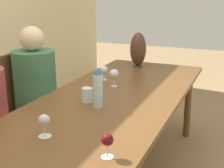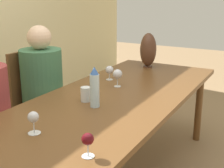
{
  "view_description": "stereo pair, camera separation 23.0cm",
  "coord_description": "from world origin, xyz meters",
  "px_view_note": "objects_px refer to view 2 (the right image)",
  "views": [
    {
      "loc": [
        -1.8,
        -0.87,
        1.51
      ],
      "look_at": [
        0.24,
        0.0,
        0.86
      ],
      "focal_mm": 50.0,
      "sensor_mm": 36.0,
      "label": 1
    },
    {
      "loc": [
        -1.69,
        -1.08,
        1.51
      ],
      "look_at": [
        0.24,
        0.0,
        0.86
      ],
      "focal_mm": 50.0,
      "sensor_mm": 36.0,
      "label": 2
    }
  ],
  "objects_px": {
    "wine_glass_2": "(33,118)",
    "wine_glass_3": "(109,70)",
    "water_tumbler": "(86,94)",
    "person_far": "(44,90)",
    "chair_far": "(37,103)",
    "water_bottle": "(95,88)",
    "wine_glass_1": "(117,74)",
    "vase": "(148,50)",
    "wine_glass_0": "(88,140)"
  },
  "relations": [
    {
      "from": "wine_glass_2",
      "to": "wine_glass_3",
      "type": "relative_size",
      "value": 1.01
    },
    {
      "from": "water_tumbler",
      "to": "person_far",
      "type": "relative_size",
      "value": 0.08
    },
    {
      "from": "water_tumbler",
      "to": "chair_far",
      "type": "xyz_separation_m",
      "value": [
        0.29,
        0.75,
        -0.29
      ]
    },
    {
      "from": "wine_glass_2",
      "to": "chair_far",
      "type": "height_order",
      "value": "chair_far"
    },
    {
      "from": "water_bottle",
      "to": "wine_glass_2",
      "type": "xyz_separation_m",
      "value": [
        -0.52,
        0.07,
        -0.04
      ]
    },
    {
      "from": "wine_glass_1",
      "to": "wine_glass_2",
      "type": "xyz_separation_m",
      "value": [
        -1.02,
        -0.02,
        -0.01
      ]
    },
    {
      "from": "wine_glass_1",
      "to": "chair_far",
      "type": "distance_m",
      "value": 0.86
    },
    {
      "from": "wine_glass_1",
      "to": "chair_far",
      "type": "xyz_separation_m",
      "value": [
        -0.14,
        0.78,
        -0.34
      ]
    },
    {
      "from": "vase",
      "to": "wine_glass_0",
      "type": "bearing_deg",
      "value": -165.61
    },
    {
      "from": "wine_glass_3",
      "to": "wine_glass_0",
      "type": "bearing_deg",
      "value": -154.62
    },
    {
      "from": "water_tumbler",
      "to": "wine_glass_2",
      "type": "xyz_separation_m",
      "value": [
        -0.59,
        -0.05,
        0.04
      ]
    },
    {
      "from": "wine_glass_1",
      "to": "person_far",
      "type": "xyz_separation_m",
      "value": [
        -0.14,
        0.68,
        -0.2
      ]
    },
    {
      "from": "water_tumbler",
      "to": "wine_glass_1",
      "type": "distance_m",
      "value": 0.43
    },
    {
      "from": "wine_glass_3",
      "to": "chair_far",
      "type": "distance_m",
      "value": 0.75
    },
    {
      "from": "water_bottle",
      "to": "wine_glass_1",
      "type": "height_order",
      "value": "water_bottle"
    },
    {
      "from": "wine_glass_1",
      "to": "wine_glass_2",
      "type": "relative_size",
      "value": 1.14
    },
    {
      "from": "wine_glass_0",
      "to": "wine_glass_2",
      "type": "distance_m",
      "value": 0.41
    },
    {
      "from": "wine_glass_0",
      "to": "water_tumbler",
      "type": "bearing_deg",
      "value": 34.51
    },
    {
      "from": "water_tumbler",
      "to": "vase",
      "type": "distance_m",
      "value": 1.2
    },
    {
      "from": "wine_glass_2",
      "to": "water_bottle",
      "type": "bearing_deg",
      "value": -7.76
    },
    {
      "from": "water_bottle",
      "to": "person_far",
      "type": "relative_size",
      "value": 0.23
    },
    {
      "from": "chair_far",
      "to": "wine_glass_1",
      "type": "bearing_deg",
      "value": -79.8
    },
    {
      "from": "vase",
      "to": "person_far",
      "type": "relative_size",
      "value": 0.29
    },
    {
      "from": "vase",
      "to": "chair_far",
      "type": "height_order",
      "value": "vase"
    },
    {
      "from": "water_bottle",
      "to": "wine_glass_3",
      "type": "xyz_separation_m",
      "value": [
        0.65,
        0.25,
        -0.05
      ]
    },
    {
      "from": "water_bottle",
      "to": "person_far",
      "type": "bearing_deg",
      "value": 65.22
    },
    {
      "from": "water_bottle",
      "to": "chair_far",
      "type": "relative_size",
      "value": 0.28
    },
    {
      "from": "wine_glass_3",
      "to": "chair_far",
      "type": "bearing_deg",
      "value": 115.34
    },
    {
      "from": "water_bottle",
      "to": "wine_glass_1",
      "type": "xyz_separation_m",
      "value": [
        0.5,
        0.09,
        -0.03
      ]
    },
    {
      "from": "water_tumbler",
      "to": "chair_far",
      "type": "bearing_deg",
      "value": 68.79
    },
    {
      "from": "vase",
      "to": "wine_glass_1",
      "type": "distance_m",
      "value": 0.76
    },
    {
      "from": "wine_glass_1",
      "to": "person_far",
      "type": "height_order",
      "value": "person_far"
    },
    {
      "from": "wine_glass_3",
      "to": "vase",
      "type": "bearing_deg",
      "value": -10.58
    },
    {
      "from": "wine_glass_1",
      "to": "person_far",
      "type": "bearing_deg",
      "value": 101.56
    },
    {
      "from": "wine_glass_2",
      "to": "water_tumbler",
      "type": "bearing_deg",
      "value": 4.57
    },
    {
      "from": "chair_far",
      "to": "wine_glass_2",
      "type": "bearing_deg",
      "value": -137.73
    },
    {
      "from": "water_tumbler",
      "to": "wine_glass_3",
      "type": "distance_m",
      "value": 0.6
    },
    {
      "from": "wine_glass_1",
      "to": "person_far",
      "type": "relative_size",
      "value": 0.12
    },
    {
      "from": "water_tumbler",
      "to": "wine_glass_1",
      "type": "bearing_deg",
      "value": -3.43
    },
    {
      "from": "wine_glass_2",
      "to": "person_far",
      "type": "xyz_separation_m",
      "value": [
        0.88,
        0.7,
        -0.19
      ]
    },
    {
      "from": "person_far",
      "to": "water_bottle",
      "type": "bearing_deg",
      "value": -114.78
    },
    {
      "from": "wine_glass_0",
      "to": "person_far",
      "type": "relative_size",
      "value": 0.1
    },
    {
      "from": "wine_glass_1",
      "to": "wine_glass_3",
      "type": "distance_m",
      "value": 0.22
    },
    {
      "from": "wine_glass_0",
      "to": "wine_glass_3",
      "type": "bearing_deg",
      "value": 25.38
    },
    {
      "from": "vase",
      "to": "person_far",
      "type": "xyz_separation_m",
      "value": [
        -0.9,
        0.63,
        -0.28
      ]
    },
    {
      "from": "person_far",
      "to": "wine_glass_0",
      "type": "bearing_deg",
      "value": -130.51
    },
    {
      "from": "vase",
      "to": "wine_glass_0",
      "type": "height_order",
      "value": "vase"
    },
    {
      "from": "water_tumbler",
      "to": "wine_glass_1",
      "type": "relative_size",
      "value": 0.71
    },
    {
      "from": "water_tumbler",
      "to": "wine_glass_0",
      "type": "bearing_deg",
      "value": -145.49
    },
    {
      "from": "wine_glass_0",
      "to": "wine_glass_3",
      "type": "height_order",
      "value": "wine_glass_3"
    }
  ]
}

